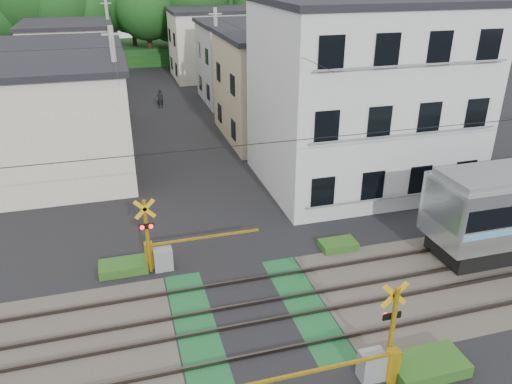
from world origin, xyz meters
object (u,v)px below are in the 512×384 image
object	(u,v)px
crossing_signal_far	(160,253)
apartment_block	(363,95)
crossing_signal_near	(376,359)
pedestrian	(160,99)

from	to	relation	value
crossing_signal_far	apartment_block	size ratio (longest dim) A/B	0.46
crossing_signal_near	pedestrian	bearing A→B (deg)	94.94
crossing_signal_near	pedestrian	world-z (taller)	crossing_signal_near
pedestrian	crossing_signal_far	bearing A→B (deg)	81.11
crossing_signal_far	apartment_block	xyz separation A→B (m)	(11.09, 5.84, 3.94)
crossing_signal_far	apartment_block	world-z (taller)	apartment_block
crossing_signal_near	pedestrian	distance (m)	31.05
crossing_signal_near	pedestrian	xyz separation A→B (m)	(-2.68, 30.93, 0.04)
apartment_block	pedestrian	size ratio (longest dim) A/B	6.77
crossing_signal_near	apartment_block	bearing A→B (deg)	65.78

